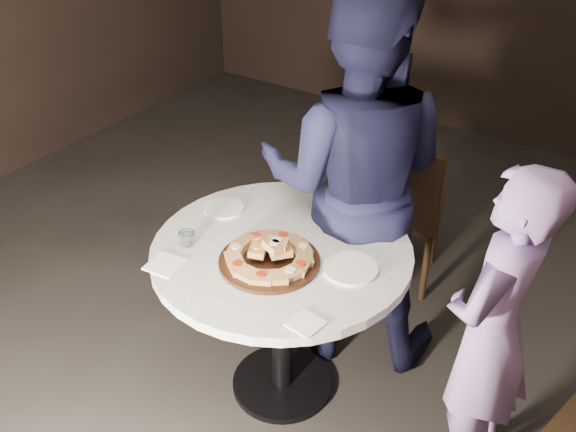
{
  "coord_description": "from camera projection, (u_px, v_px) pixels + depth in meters",
  "views": [
    {
      "loc": [
        1.26,
        -1.72,
        2.43
      ],
      "look_at": [
        0.01,
        0.18,
        0.97
      ],
      "focal_mm": 40.0,
      "sensor_mm": 36.0,
      "label": 1
    }
  ],
  "objects": [
    {
      "name": "floor",
      "position": [
        266.0,
        401.0,
        3.11
      ],
      "size": [
        7.0,
        7.0,
        0.0
      ],
      "primitive_type": "plane",
      "color": "black",
      "rests_on": "ground"
    },
    {
      "name": "table",
      "position": [
        282.0,
        276.0,
        2.83
      ],
      "size": [
        1.47,
        1.47,
        0.84
      ],
      "rotation": [
        0.0,
        0.0,
        -0.39
      ],
      "color": "black",
      "rests_on": "ground"
    },
    {
      "name": "serving_board",
      "position": [
        269.0,
        261.0,
        2.64
      ],
      "size": [
        0.53,
        0.53,
        0.02
      ],
      "primitive_type": "cylinder",
      "rotation": [
        0.0,
        0.0,
        0.32
      ],
      "color": "black",
      "rests_on": "table"
    },
    {
      "name": "focaccia_pile",
      "position": [
        270.0,
        254.0,
        2.62
      ],
      "size": [
        0.37,
        0.37,
        0.1
      ],
      "rotation": [
        0.0,
        0.0,
        0.07
      ],
      "color": "#A57440",
      "rests_on": "serving_board"
    },
    {
      "name": "plate_left",
      "position": [
        224.0,
        208.0,
        3.0
      ],
      "size": [
        0.19,
        0.19,
        0.01
      ],
      "primitive_type": "cylinder",
      "rotation": [
        0.0,
        0.0,
        -0.01
      ],
      "color": "white",
      "rests_on": "table"
    },
    {
      "name": "plate_right",
      "position": [
        350.0,
        268.0,
        2.6
      ],
      "size": [
        0.3,
        0.3,
        0.01
      ],
      "primitive_type": "cylinder",
      "rotation": [
        0.0,
        0.0,
        0.41
      ],
      "color": "white",
      "rests_on": "table"
    },
    {
      "name": "water_glass",
      "position": [
        187.0,
        239.0,
        2.73
      ],
      "size": [
        0.09,
        0.09,
        0.07
      ],
      "primitive_type": "imported",
      "rotation": [
        0.0,
        0.0,
        0.36
      ],
      "color": "silver",
      "rests_on": "table"
    },
    {
      "name": "napkin_near",
      "position": [
        165.0,
        264.0,
        2.63
      ],
      "size": [
        0.15,
        0.15,
        0.01
      ],
      "primitive_type": "cube",
      "rotation": [
        0.0,
        0.0,
        0.11
      ],
      "color": "white",
      "rests_on": "table"
    },
    {
      "name": "napkin_far",
      "position": [
        306.0,
        324.0,
        2.33
      ],
      "size": [
        0.13,
        0.13,
        0.01
      ],
      "primitive_type": "cube",
      "rotation": [
        0.0,
        0.0,
        -0.14
      ],
      "color": "white",
      "rests_on": "table"
    },
    {
      "name": "chair_far",
      "position": [
        400.0,
        206.0,
        3.59
      ],
      "size": [
        0.54,
        0.56,
        0.94
      ],
      "rotation": [
        0.0,
        0.0,
        3.4
      ],
      "color": "black",
      "rests_on": "ground"
    },
    {
      "name": "diner_navy",
      "position": [
        354.0,
        181.0,
        2.99
      ],
      "size": [
        1.13,
        1.0,
        1.92
      ],
      "primitive_type": "imported",
      "rotation": [
        0.0,
        0.0,
        3.5
      ],
      "color": "black",
      "rests_on": "ground"
    },
    {
      "name": "diner_teal",
      "position": [
        491.0,
        330.0,
        2.48
      ],
      "size": [
        0.42,
        0.57,
        1.44
      ],
      "primitive_type": "imported",
      "rotation": [
        0.0,
        0.0,
        -1.72
      ],
      "color": "#866FB0",
      "rests_on": "ground"
    }
  ]
}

